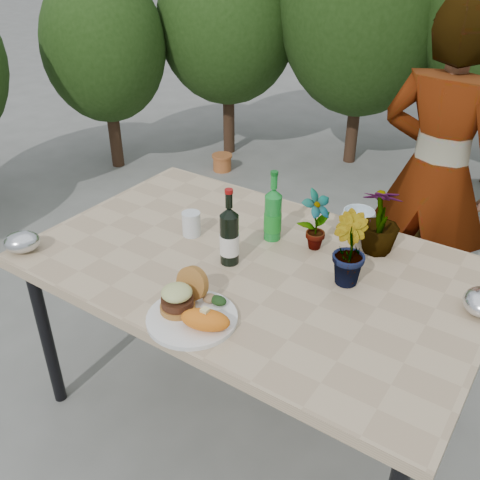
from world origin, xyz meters
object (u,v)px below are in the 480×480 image
Objects in this scene: dinner_plate at (192,318)px; person at (436,176)px; wine_bottle at (229,237)px; patio_table at (252,275)px.

person is (0.31, 1.41, 0.03)m from dinner_plate.
patio_table is at bearing 26.59° from wine_bottle.
wine_bottle is (-0.09, 0.33, 0.10)m from dinner_plate.
wine_bottle is 0.18× the size of person.
dinner_plate is 0.98× the size of wine_bottle.
patio_table is 0.18m from wine_bottle.
wine_bottle is at bearing 75.82° from person.
dinner_plate is at bearing 83.87° from person.
dinner_plate is at bearing -83.15° from wine_bottle.
dinner_plate is (0.03, -0.38, 0.06)m from patio_table.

